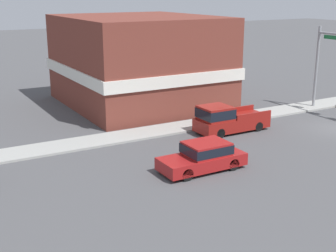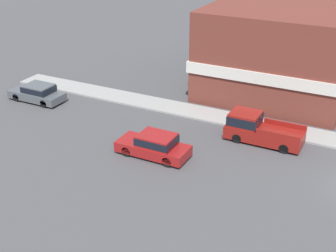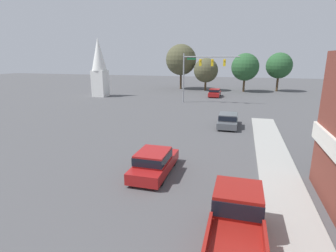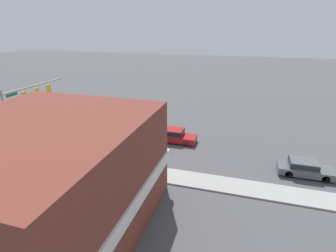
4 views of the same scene
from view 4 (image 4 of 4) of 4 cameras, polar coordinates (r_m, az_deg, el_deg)
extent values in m
plane|color=#4C4C4F|center=(34.23, -20.25, -1.88)|extent=(200.00, 200.00, 0.00)
cube|color=#9E9E99|center=(30.29, -26.54, -5.69)|extent=(2.40, 60.00, 0.14)
cylinder|color=gray|center=(31.54, -31.58, 0.82)|extent=(0.22, 0.22, 6.66)
cylinder|color=gray|center=(33.84, -27.05, 7.84)|extent=(8.93, 0.18, 0.18)
cube|color=gold|center=(32.81, -28.81, 5.63)|extent=(0.36, 0.36, 1.05)
sphere|color=yellow|center=(32.89, -29.16, 6.17)|extent=(0.22, 0.22, 0.22)
cube|color=gold|center=(34.15, -26.59, 6.52)|extent=(0.36, 0.36, 1.05)
sphere|color=yellow|center=(34.22, -26.92, 7.04)|extent=(0.22, 0.22, 0.22)
cube|color=gold|center=(35.55, -24.53, 7.33)|extent=(0.36, 0.36, 1.05)
sphere|color=yellow|center=(35.62, -24.85, 7.83)|extent=(0.22, 0.22, 0.22)
cube|color=#196B38|center=(31.67, -30.89, 5.86)|extent=(1.40, 0.04, 0.30)
cylinder|color=black|center=(30.69, 4.71, -2.53)|extent=(0.22, 0.66, 0.66)
cylinder|color=black|center=(29.14, 4.00, -3.83)|extent=(0.22, 0.66, 0.66)
cylinder|color=black|center=(31.36, -0.56, -1.93)|extent=(0.22, 0.66, 0.66)
cylinder|color=black|center=(29.85, -1.53, -3.16)|extent=(0.22, 0.66, 0.66)
cube|color=maroon|center=(30.15, 1.64, -2.53)|extent=(1.95, 4.75, 0.66)
cube|color=maroon|center=(29.96, 1.12, -1.27)|extent=(1.79, 2.28, 0.70)
cube|color=black|center=(29.96, 1.12, -1.27)|extent=(1.81, 2.37, 0.49)
cylinder|color=black|center=(27.79, 30.33, -8.16)|extent=(0.22, 0.66, 0.66)
cylinder|color=black|center=(26.33, 31.12, -9.91)|extent=(0.22, 0.66, 0.66)
cylinder|color=black|center=(27.16, 24.38, -7.73)|extent=(0.22, 0.66, 0.66)
cylinder|color=black|center=(25.66, 24.81, -9.51)|extent=(0.22, 0.66, 0.66)
cube|color=#51565B|center=(26.62, 27.75, -8.52)|extent=(1.94, 4.68, 0.62)
cube|color=#51565B|center=(26.28, 27.37, -7.27)|extent=(1.78, 2.25, 0.64)
cube|color=black|center=(26.28, 27.37, -7.27)|extent=(1.80, 2.34, 0.45)
cylinder|color=black|center=(28.02, -9.06, -5.11)|extent=(0.22, 0.66, 0.66)
cylinder|color=black|center=(26.60, -10.69, -6.70)|extent=(0.22, 0.66, 0.66)
cylinder|color=black|center=(29.47, -14.78, -4.22)|extent=(0.22, 0.66, 0.66)
cylinder|color=black|center=(28.13, -16.61, -5.66)|extent=(0.22, 0.66, 0.66)
cube|color=maroon|center=(27.89, -12.89, -4.89)|extent=(2.00, 5.22, 0.85)
cube|color=maroon|center=(26.90, -10.39, -3.62)|extent=(1.90, 1.98, 0.91)
cube|color=black|center=(26.90, -10.39, -3.62)|extent=(1.92, 2.06, 0.64)
cube|color=maroon|center=(28.93, -14.07, -2.74)|extent=(0.12, 2.94, 0.35)
cube|color=maroon|center=(27.48, -16.01, -4.22)|extent=(0.12, 2.94, 0.35)
cylinder|color=orange|center=(34.93, -31.24, -2.31)|extent=(0.56, 0.56, 1.08)
cylinder|color=white|center=(34.91, -31.26, -2.22)|extent=(0.57, 0.57, 0.19)
cube|color=brown|center=(17.89, -25.40, -10.80)|extent=(13.34, 11.63, 7.37)
cube|color=silver|center=(18.20, -25.09, -12.51)|extent=(13.64, 11.93, 0.90)
camera|label=1|loc=(46.97, 25.10, 15.18)|focal=50.00mm
camera|label=2|loc=(53.93, -5.79, 23.30)|focal=50.00mm
camera|label=3|loc=(31.10, -27.78, 8.38)|focal=28.00mm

